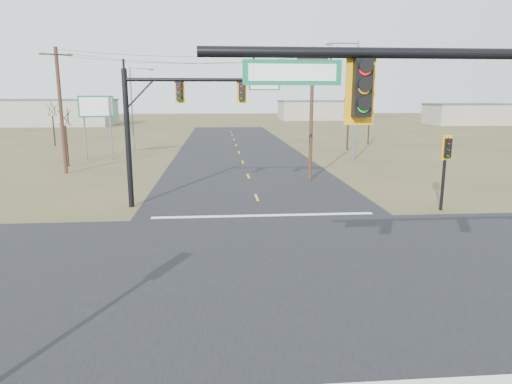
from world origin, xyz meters
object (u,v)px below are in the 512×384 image
mast_arm_far (177,109)px  streetlight_c (134,106)px  utility_pole_near (311,115)px  utility_pole_far (61,110)px  bare_tree_c (349,107)px  bare_tree_d (370,107)px  bare_tree_a (64,116)px  bare_tree_b (52,109)px  pedestal_signal_ne (447,156)px  streetlight_a (353,95)px  highway_sign (97,115)px

mast_arm_far → streetlight_c: size_ratio=1.02×
utility_pole_near → utility_pole_far: 20.38m
mast_arm_far → bare_tree_c: bearing=65.6°
utility_pole_near → streetlight_c: utility_pole_near is taller
utility_pole_near → streetlight_c: 24.13m
bare_tree_d → bare_tree_a: bearing=-153.5°
bare_tree_b → bare_tree_d: bare_tree_d is taller
pedestal_signal_ne → mast_arm_far: bearing=163.4°
streetlight_c → utility_pole_far: bearing=-130.4°
utility_pole_near → bare_tree_c: (8.52, 19.65, 0.08)m
streetlight_c → bare_tree_c: 24.75m
streetlight_a → bare_tree_d: streetlight_a is taller
pedestal_signal_ne → utility_pole_near: bearing=111.8°
utility_pole_near → pedestal_signal_ne: bearing=-61.0°
mast_arm_far → bare_tree_d: mast_arm_far is taller
bare_tree_a → bare_tree_b: bearing=111.8°
highway_sign → mast_arm_far: bearing=-77.3°
highway_sign → bare_tree_a: highway_sign is taller
highway_sign → bare_tree_a: (-1.74, -4.44, 0.08)m
mast_arm_far → bare_tree_a: mast_arm_far is taller
utility_pole_far → streetlight_c: (3.59, 12.91, 0.05)m
utility_pole_near → bare_tree_c: 21.42m
bare_tree_d → streetlight_c: bearing=-164.6°
pedestal_signal_ne → bare_tree_c: bearing=77.1°
streetlight_a → bare_tree_b: 38.33m
mast_arm_far → highway_sign: (-9.78, 21.01, -1.11)m
bare_tree_b → bare_tree_a: bearing=-68.2°
utility_pole_near → bare_tree_a: size_ratio=1.66×
bare_tree_b → bare_tree_c: size_ratio=0.92×
mast_arm_far → highway_sign: size_ratio=1.51×
mast_arm_far → streetlight_a: size_ratio=0.84×
streetlight_a → bare_tree_c: streetlight_a is taller
mast_arm_far → bare_tree_b: bearing=127.2°
mast_arm_far → bare_tree_b: mast_arm_far is taller
highway_sign → bare_tree_d: size_ratio=1.05×
utility_pole_near → highway_sign: 23.34m
utility_pole_near → bare_tree_b: bearing=135.9°
mast_arm_far → pedestal_signal_ne: 15.25m
bare_tree_d → utility_pole_near: bearing=-116.9°
utility_pole_far → bare_tree_c: 31.85m
streetlight_a → bare_tree_d: bearing=58.8°
streetlight_c → bare_tree_b: (-11.97, 9.38, -0.56)m
mast_arm_far → utility_pole_near: utility_pole_near is taller
utility_pole_near → bare_tree_a: 22.69m
highway_sign → bare_tree_c: bearing=0.4°
utility_pole_far → bare_tree_b: bearing=110.6°
streetlight_c → bare_tree_b: bearing=117.0°
bare_tree_b → bare_tree_c: 37.44m
mast_arm_far → utility_pole_far: (-10.47, 12.55, -0.34)m
highway_sign → bare_tree_a: bearing=-123.7°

